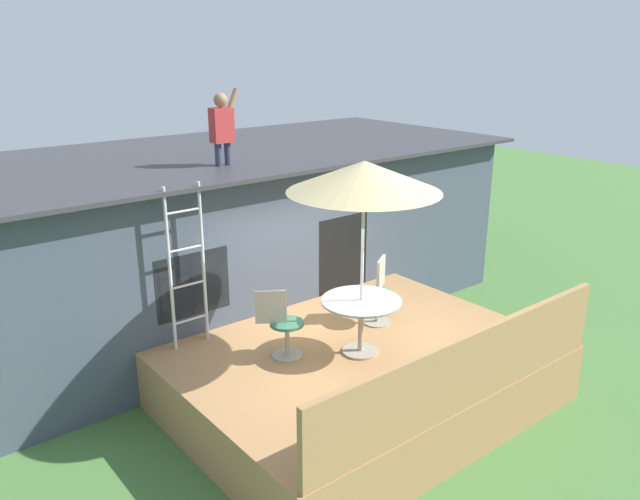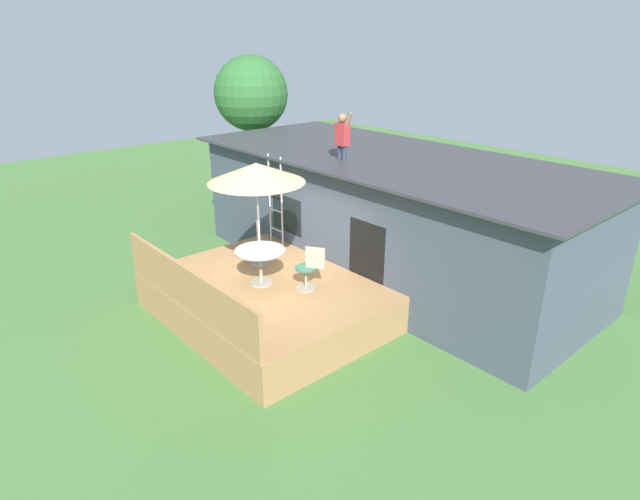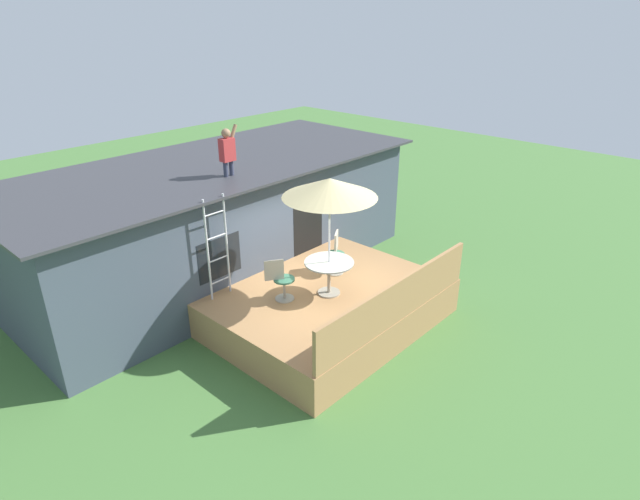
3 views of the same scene
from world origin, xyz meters
name	(u,v)px [view 3 (image 3 of 3)]	position (x,y,z in m)	size (l,w,h in m)	color
ground_plane	(323,320)	(0.00, 0.00, 0.00)	(40.00, 40.00, 0.00)	#477538
house	(219,219)	(0.00, 3.60, 1.48)	(10.50, 4.50, 2.94)	#424C5B
deck	(323,304)	(0.00, 0.00, 0.40)	(4.80, 3.95, 0.80)	#A87A4C
deck_railing	(398,301)	(0.00, -1.92, 1.25)	(4.70, 0.08, 0.90)	#A87A4C
patio_table	(329,269)	(-0.07, -0.22, 1.39)	(1.04, 1.04, 0.74)	#A59E8C
patio_umbrella	(330,188)	(-0.07, -0.22, 3.15)	(1.90, 1.90, 2.54)	silver
step_ladder	(217,248)	(-1.67, 1.40, 1.90)	(0.52, 0.04, 2.20)	silver
person_figure	(227,149)	(-0.45, 2.43, 3.55)	(0.47, 0.20, 1.11)	#33384C
patio_chair_left	(281,280)	(-0.94, 0.34, 1.26)	(0.57, 0.45, 0.92)	#A59E8C
patio_chair_right	(335,253)	(0.80, 0.36, 1.26)	(0.56, 0.46, 0.92)	#A59E8C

